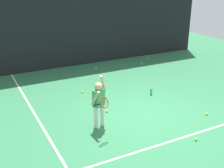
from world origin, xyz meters
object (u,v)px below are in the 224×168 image
object	(u,v)px
tennis_ball_5	(107,111)
tennis_ball_8	(148,58)
tennis_ball_4	(207,114)
tennis_ball_2	(82,92)
tennis_player	(99,101)
tennis_ball_3	(96,68)
tennis_ball_7	(196,139)
water_bottle	(151,91)
tennis_ball_6	(142,63)

from	to	relation	value
tennis_ball_5	tennis_ball_8	world-z (taller)	same
tennis_ball_4	tennis_ball_2	bearing A→B (deg)	128.51
tennis_player	tennis_ball_5	size ratio (longest dim) A/B	20.46
tennis_ball_5	tennis_ball_3	bearing A→B (deg)	69.65
tennis_ball_7	tennis_ball_4	bearing A→B (deg)	35.96
tennis_ball_5	tennis_ball_8	xyz separation A→B (m)	(4.29, 4.19, 0.00)
water_bottle	tennis_ball_7	size ratio (longest dim) A/B	3.33
water_bottle	tennis_ball_2	world-z (taller)	water_bottle
tennis_ball_4	tennis_ball_8	world-z (taller)	same
tennis_player	tennis_ball_8	size ratio (longest dim) A/B	20.46
tennis_ball_3	tennis_ball_5	distance (m)	4.09
tennis_ball_6	tennis_ball_8	distance (m)	0.93
tennis_ball_5	tennis_ball_2	bearing A→B (deg)	92.40
tennis_ball_3	tennis_ball_4	world-z (taller)	same
tennis_ball_2	tennis_ball_6	size ratio (longest dim) A/B	1.00
tennis_ball_2	tennis_ball_4	size ratio (longest dim) A/B	1.00
tennis_player	tennis_ball_6	bearing A→B (deg)	22.69
tennis_ball_5	tennis_player	bearing A→B (deg)	-129.32
tennis_ball_3	tennis_ball_4	size ratio (longest dim) A/B	1.00
tennis_player	tennis_ball_7	bearing A→B (deg)	-67.54
tennis_ball_3	tennis_ball_6	distance (m)	2.15
tennis_player	water_bottle	size ratio (longest dim) A/B	6.14
tennis_ball_3	tennis_ball_8	bearing A→B (deg)	7.00
tennis_ball_3	tennis_ball_5	xyz separation A→B (m)	(-1.42, -3.83, 0.00)
tennis_ball_3	tennis_ball_8	world-z (taller)	same
tennis_player	water_bottle	xyz separation A→B (m)	(2.41, 1.13, -0.62)
tennis_ball_7	tennis_ball_5	bearing A→B (deg)	117.32
tennis_ball_6	tennis_ball_3	bearing A→B (deg)	174.13
tennis_player	tennis_ball_3	size ratio (longest dim) A/B	20.46
water_bottle	tennis_ball_4	world-z (taller)	water_bottle
tennis_ball_3	tennis_ball_5	world-z (taller)	same
tennis_ball_2	tennis_player	bearing A→B (deg)	-101.27
tennis_player	tennis_ball_8	xyz separation A→B (m)	(4.82, 4.84, -0.69)
tennis_ball_5	tennis_ball_7	distance (m)	2.62
water_bottle	tennis_ball_8	distance (m)	4.42
tennis_ball_5	tennis_ball_7	world-z (taller)	same
tennis_ball_3	tennis_ball_6	world-z (taller)	same
tennis_ball_6	tennis_ball_7	bearing A→B (deg)	-111.65
tennis_ball_4	tennis_ball_7	distance (m)	1.50
water_bottle	tennis_ball_3	distance (m)	3.38
water_bottle	tennis_ball_8	size ratio (longest dim) A/B	3.33
tennis_ball_4	tennis_ball_8	size ratio (longest dim) A/B	1.00
tennis_ball_2	tennis_ball_6	distance (m)	4.12
water_bottle	tennis_ball_2	xyz separation A→B (m)	(-1.95, 1.19, -0.08)
water_bottle	tennis_ball_2	size ratio (longest dim) A/B	3.33
tennis_player	tennis_ball_2	bearing A→B (deg)	55.28
tennis_ball_7	tennis_ball_6	bearing A→B (deg)	68.35
tennis_ball_8	tennis_ball_5	bearing A→B (deg)	-135.71
tennis_player	tennis_ball_2	xyz separation A→B (m)	(0.46, 2.32, -0.69)
tennis_ball_5	tennis_ball_8	size ratio (longest dim) A/B	1.00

